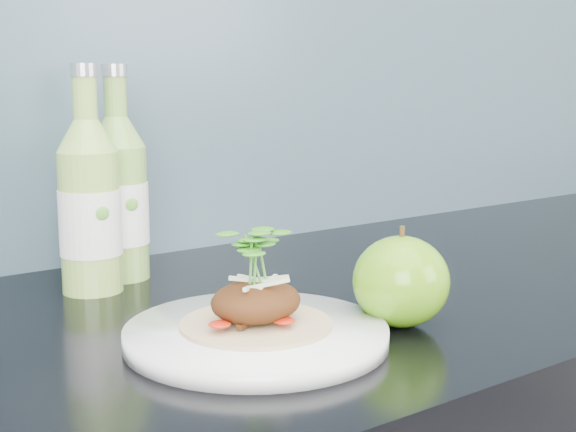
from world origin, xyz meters
The scene contains 5 objects.
dinner_plate centered at (-0.02, 1.59, 0.91)m, with size 0.28×0.28×0.02m.
pork_taco centered at (-0.02, 1.59, 0.94)m, with size 0.14×0.14×0.09m.
green_apple centered at (0.13, 1.55, 0.94)m, with size 0.12×0.12×0.10m.
cider_bottle_left centered at (-0.06, 1.85, 1.00)m, with size 0.08×0.08×0.25m.
cider_bottle_right centered at (-0.01, 1.89, 1.00)m, with size 0.07×0.07×0.25m.
Camera 1 is at (-0.40, 1.02, 1.14)m, focal length 50.00 mm.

